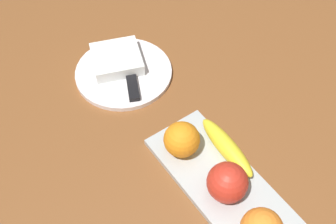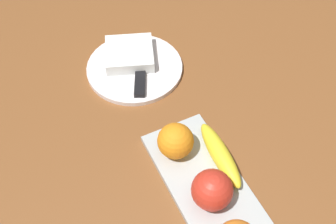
% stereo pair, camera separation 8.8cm
% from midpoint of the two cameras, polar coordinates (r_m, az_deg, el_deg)
% --- Properties ---
extents(ground_plane, '(2.40, 2.40, 0.00)m').
position_cam_midpoint_polar(ground_plane, '(0.82, 8.83, -12.33)').
color(ground_plane, brown).
extents(fruit_tray, '(0.34, 0.14, 0.01)m').
position_cam_midpoint_polar(fruit_tray, '(0.83, 8.79, -10.79)').
color(fruit_tray, '#B3BBBC').
rests_on(fruit_tray, ground_plane).
extents(apple, '(0.08, 0.08, 0.08)m').
position_cam_midpoint_polar(apple, '(0.78, 9.27, -11.02)').
color(apple, red).
rests_on(apple, fruit_tray).
extents(banana, '(0.16, 0.05, 0.04)m').
position_cam_midpoint_polar(banana, '(0.84, 10.09, -5.90)').
color(banana, yellow).
rests_on(banana, fruit_tray).
extents(orange_near_banana, '(0.07, 0.07, 0.07)m').
position_cam_midpoint_polar(orange_near_banana, '(0.83, 4.07, -4.15)').
color(orange_near_banana, orange).
rests_on(orange_near_banana, fruit_tray).
extents(dinner_plate, '(0.23, 0.23, 0.01)m').
position_cam_midpoint_polar(dinner_plate, '(1.02, -2.08, 5.86)').
color(dinner_plate, white).
rests_on(dinner_plate, ground_plane).
extents(folded_napkin, '(0.14, 0.14, 0.03)m').
position_cam_midpoint_polar(folded_napkin, '(1.02, -2.80, 7.73)').
color(folded_napkin, white).
rests_on(folded_napkin, dinner_plate).
extents(knife, '(0.17, 0.10, 0.01)m').
position_cam_midpoint_polar(knife, '(0.98, -1.28, 4.63)').
color(knife, silver).
rests_on(knife, dinner_plate).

